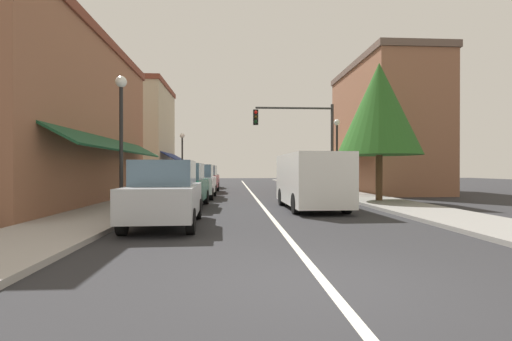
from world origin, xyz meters
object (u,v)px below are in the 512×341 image
parked_car_nearest_left (165,194)px  street_lamp_left_near (121,121)px  van_in_lane (311,179)px  traffic_signal_mast_arm (304,133)px  parked_car_distant_left (207,177)px  street_lamp_right_mid (337,144)px  parked_car_third_left (198,182)px  parked_car_far_left (204,179)px  parked_car_second_left (183,186)px  tree_right_near (379,109)px  street_lamp_left_far (182,151)px

parked_car_nearest_left → street_lamp_left_near: 3.50m
van_in_lane → traffic_signal_mast_arm: size_ratio=0.96×
parked_car_distant_left → street_lamp_right_mid: 12.42m
parked_car_third_left → parked_car_far_left: (-0.02, 4.87, 0.00)m
parked_car_second_left → van_in_lane: (4.99, -0.88, 0.27)m
parked_car_second_left → van_in_lane: bearing=-8.5°
parked_car_far_left → van_in_lane: van_in_lane is taller
parked_car_distant_left → street_lamp_left_near: street_lamp_left_near is taller
tree_right_near → street_lamp_right_mid: bearing=97.1°
parked_car_third_left → street_lamp_left_far: 8.74m
traffic_signal_mast_arm → tree_right_near: (2.32, -5.73, 0.53)m
van_in_lane → tree_right_near: bearing=31.9°
parked_car_third_left → traffic_signal_mast_arm: bearing=22.4°
street_lamp_left_near → street_lamp_left_far: 15.93m
parked_car_distant_left → street_lamp_left_far: size_ratio=0.98×
van_in_lane → traffic_signal_mast_arm: bearing=79.5°
parked_car_third_left → tree_right_near: tree_right_near is taller
parked_car_nearest_left → parked_car_third_left: (0.00, 9.72, 0.00)m
parked_car_second_left → traffic_signal_mast_arm: size_ratio=0.76×
traffic_signal_mast_arm → street_lamp_left_near: traffic_signal_mast_arm is taller
traffic_signal_mast_arm → street_lamp_left_far: traffic_signal_mast_arm is taller
parked_car_far_left → van_in_lane: 11.59m
parked_car_distant_left → tree_right_near: tree_right_near is taller
street_lamp_left_near → parked_car_third_left: bearing=77.0°
parked_car_nearest_left → parked_car_second_left: size_ratio=1.00×
van_in_lane → traffic_signal_mast_arm: traffic_signal_mast_arm is taller
tree_right_near → traffic_signal_mast_arm: bearing=112.1°
parked_car_second_left → street_lamp_left_far: (-1.73, 13.07, 2.00)m
street_lamp_left_near → tree_right_near: bearing=23.1°
van_in_lane → parked_car_second_left: bearing=168.7°
street_lamp_left_far → parked_car_nearest_left: bearing=-84.0°
street_lamp_left_far → tree_right_near: size_ratio=0.66×
street_lamp_left_far → tree_right_near: tree_right_near is taller
parked_car_third_left → parked_car_far_left: bearing=90.9°
parked_car_third_left → street_lamp_right_mid: size_ratio=0.93×
parked_car_distant_left → street_lamp_right_mid: size_ratio=0.93×
parked_car_distant_left → street_lamp_left_far: (-1.68, -2.41, 2.00)m
traffic_signal_mast_arm → van_in_lane: bearing=-99.2°
parked_car_third_left → van_in_lane: size_ratio=0.79×
traffic_signal_mast_arm → parked_car_distant_left: bearing=127.6°
tree_right_near → parked_car_second_left: bearing=-170.1°
parked_car_nearest_left → traffic_signal_mast_arm: size_ratio=0.76×
van_in_lane → street_lamp_right_mid: bearing=65.7°
parked_car_far_left → street_lamp_left_far: bearing=120.1°
parked_car_far_left → street_lamp_left_near: 12.81m
traffic_signal_mast_arm → street_lamp_right_mid: bearing=-28.4°
van_in_lane → street_lamp_right_mid: 8.01m
parked_car_distant_left → parked_car_second_left: bearing=-90.1°
street_lamp_left_near → tree_right_near: 11.18m
parked_car_second_left → tree_right_near: (8.63, 1.50, 3.38)m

